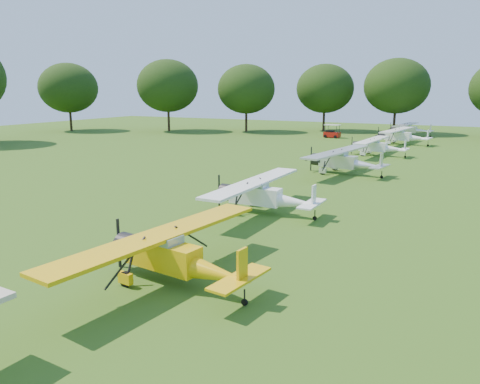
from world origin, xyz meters
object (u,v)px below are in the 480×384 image
Objects in this scene: aircraft_2 at (173,253)px; aircraft_4 at (344,160)px; aircraft_5 at (377,145)px; golf_cart at (332,133)px; aircraft_3 at (263,193)px; aircraft_7 at (410,129)px; aircraft_6 at (402,135)px.

aircraft_4 is (-0.48, 27.54, 0.06)m from aircraft_2.
aircraft_5 is 4.02× the size of golf_cart.
aircraft_3 reaches higher than aircraft_5.
aircraft_4 is 1.06× the size of aircraft_7.
aircraft_6 is at bearing 88.32° from aircraft_3.
aircraft_4 is at bearing 98.58° from aircraft_2.
aircraft_3 is 43.01m from aircraft_6.
aircraft_7 is 4.21× the size of golf_cart.
aircraft_5 is at bearing 97.87° from aircraft_2.
aircraft_6 reaches higher than aircraft_5.
aircraft_4 reaches higher than aircraft_3.
golf_cart is (-10.82, 59.21, -0.57)m from aircraft_2.
golf_cart is at bearing 124.28° from aircraft_5.
aircraft_2 is 4.26× the size of golf_cart.
aircraft_3 is at bearing 104.13° from aircraft_2.
aircraft_2 is at bearing -80.54° from aircraft_4.
aircraft_2 is 54.50m from aircraft_6.
aircraft_3 reaches higher than golf_cart.
aircraft_6 reaches higher than aircraft_7.
aircraft_6 is (1.91, 42.96, 0.07)m from aircraft_3.
aircraft_5 is 26.31m from aircraft_7.
aircraft_5 is 20.83m from golf_cart.
aircraft_4 reaches higher than aircraft_5.
aircraft_5 is at bearing 97.32° from aircraft_4.
aircraft_6 is at bearing -16.18° from golf_cart.
golf_cart is at bearing 102.13° from aircraft_3.
aircraft_7 is at bearing 97.93° from aircraft_4.
aircraft_4 is 1.11× the size of aircraft_5.
aircraft_7 is at bearing 97.68° from aircraft_2.
aircraft_7 is 13.62m from golf_cart.
aircraft_7 reaches higher than aircraft_5.
aircraft_3 is at bearing -85.48° from aircraft_6.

